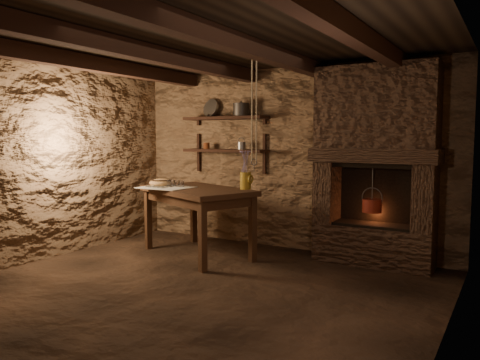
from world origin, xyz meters
The scene contains 25 objects.
floor centered at (0.00, 0.00, 0.00)m, with size 4.50×4.50×0.00m, color black.
back_wall centered at (0.00, 2.00, 1.20)m, with size 4.50×0.04×2.40m, color brown.
front_wall centered at (0.00, -2.00, 1.20)m, with size 4.50×0.04×2.40m, color brown.
left_wall centered at (-2.25, 0.00, 1.20)m, with size 0.04×4.00×2.40m, color brown.
right_wall centered at (2.25, 0.00, 1.20)m, with size 0.04×4.00×2.40m, color brown.
ceiling centered at (0.00, 0.00, 2.40)m, with size 4.50×4.00×0.04m, color black.
beam_far_left centered at (-1.50, 0.00, 2.31)m, with size 0.14×3.95×0.16m, color black.
beam_mid_left centered at (-0.50, 0.00, 2.31)m, with size 0.14×3.95×0.16m, color black.
beam_mid_right centered at (0.50, 0.00, 2.31)m, with size 0.14×3.95×0.16m, color black.
beam_far_right centered at (1.50, 0.00, 2.31)m, with size 0.14×3.95×0.16m, color black.
shelf_lower centered at (-0.85, 1.84, 1.30)m, with size 1.25×0.30×0.04m, color black.
shelf_upper centered at (-0.85, 1.84, 1.75)m, with size 1.25×0.30×0.04m, color black.
hearth centered at (1.25, 1.77, 1.23)m, with size 1.43×0.51×2.30m.
work_table centered at (-0.76, 1.05, 0.46)m, with size 1.70×1.35×0.85m.
linen_cloth centered at (-1.12, 0.88, 0.86)m, with size 0.62×0.50×0.01m, color beige.
pewter_cutlery_row centered at (-1.12, 0.86, 0.87)m, with size 0.52×0.20×0.01m, color gray, non-canonical shape.
drinking_glasses centered at (-1.10, 1.00, 0.90)m, with size 0.20×0.06×0.08m, color silver, non-canonical shape.
stoneware_jug centered at (-0.18, 1.26, 1.06)m, with size 0.17×0.17×0.48m.
wooden_bowl centered at (-1.34, 1.05, 0.89)m, with size 0.32×0.32×0.11m, color #9A7143.
iron_stockpot centered at (-0.60, 1.84, 1.85)m, with size 0.21×0.21×0.16m, color #302D2B.
tin_pan centered at (-1.16, 1.94, 1.90)m, with size 0.27×0.27×0.04m, color gray.
small_kettle centered at (-0.59, 1.84, 1.37)m, with size 0.15×0.11×0.16m, color gray, non-canonical shape.
rusty_tin centered at (-1.17, 1.84, 1.36)m, with size 0.09×0.09×0.09m, color #622A13.
red_pot centered at (1.24, 1.72, 0.71)m, with size 0.29×0.29×0.54m.
hanging_ropes centered at (0.05, 1.05, 1.80)m, with size 0.08×0.08×1.20m, color tan, non-canonical shape.
Camera 1 is at (2.67, -3.66, 1.49)m, focal length 35.00 mm.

